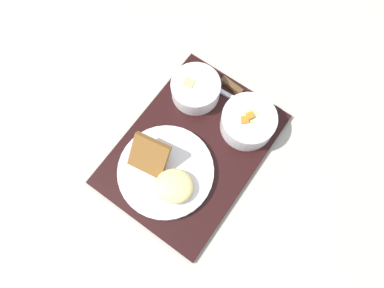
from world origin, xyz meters
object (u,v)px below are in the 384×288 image
Objects in this scene: bowl_salad at (248,121)px; knife at (236,90)px; bowl_soup at (196,88)px; plate_main at (166,173)px; spoon at (240,102)px.

bowl_salad reaches higher than knife.
knife is (-0.07, -0.07, -0.03)m from bowl_salad.
bowl_soup is at bearing -93.71° from bowl_salad.
plate_main is at bearing 13.45° from bowl_soup.
knife is (-0.06, 0.08, -0.02)m from bowl_soup.
knife is 1.00× the size of spoon.
plate_main reaches higher than knife.
spoon is (-0.04, 0.10, -0.02)m from bowl_soup.
plate_main reaches higher than bowl_salad.
plate_main is at bearing -26.20° from bowl_salad.
plate_main is 0.27m from knife.
knife is at bearing -136.11° from bowl_salad.
knife is (-0.26, 0.03, -0.01)m from plate_main.
spoon is at bearing 167.49° from plate_main.
bowl_salad is 0.07m from spoon.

